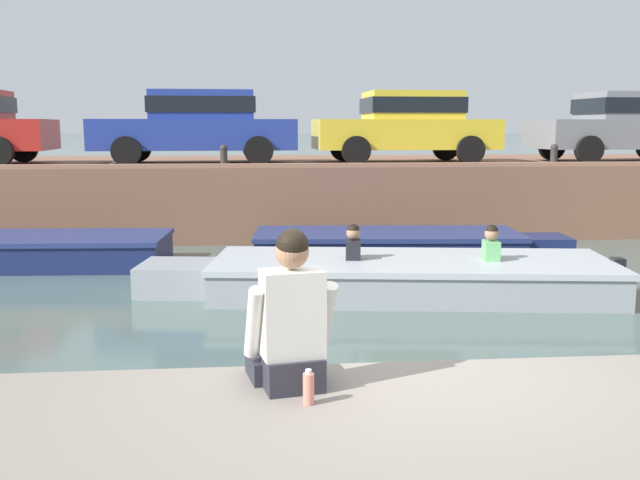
% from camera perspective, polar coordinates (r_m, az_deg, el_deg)
% --- Properties ---
extents(ground_plane, '(400.00, 400.00, 0.00)m').
position_cam_1_polar(ground_plane, '(9.48, 1.13, -4.96)').
color(ground_plane, '#4C605B').
extents(far_quay_wall, '(60.00, 6.00, 1.50)m').
position_cam_1_polar(far_quay_wall, '(16.90, -1.71, 3.85)').
color(far_quay_wall, brown).
rests_on(far_quay_wall, ground).
extents(far_wall_coping, '(60.00, 0.24, 0.08)m').
position_cam_1_polar(far_wall_coping, '(13.98, -1.00, 5.99)').
color(far_wall_coping, '#9F6C52').
rests_on(far_wall_coping, far_quay_wall).
extents(boat_moored_west_navy, '(5.99, 1.94, 0.51)m').
position_cam_1_polar(boat_moored_west_navy, '(12.93, -24.21, -0.81)').
color(boat_moored_west_navy, navy).
rests_on(boat_moored_west_navy, ground).
extents(boat_moored_central_navy, '(5.56, 1.97, 0.47)m').
position_cam_1_polar(boat_moored_central_navy, '(12.56, 6.39, -0.41)').
color(boat_moored_central_navy, navy).
rests_on(boat_moored_central_navy, ground).
extents(motorboat_passing, '(6.65, 2.60, 0.98)m').
position_cam_1_polar(motorboat_passing, '(9.88, 5.86, -2.91)').
color(motorboat_passing, '#93999E').
rests_on(motorboat_passing, ground).
extents(car_left_inner_blue, '(4.34, 2.09, 1.54)m').
position_cam_1_polar(car_left_inner_blue, '(15.67, -9.76, 9.15)').
color(car_left_inner_blue, '#233893').
rests_on(car_left_inner_blue, far_quay_wall).
extents(car_centre_yellow, '(3.99, 2.04, 1.54)m').
position_cam_1_polar(car_centre_yellow, '(15.97, 6.97, 9.21)').
color(car_centre_yellow, yellow).
rests_on(car_centre_yellow, far_quay_wall).
extents(car_right_inner_grey, '(4.04, 2.07, 1.54)m').
position_cam_1_polar(car_right_inner_grey, '(17.71, 23.23, 8.53)').
color(car_right_inner_grey, slate).
rests_on(car_right_inner_grey, far_quay_wall).
extents(mooring_bollard_mid, '(0.15, 0.15, 0.45)m').
position_cam_1_polar(mooring_bollard_mid, '(14.07, -7.71, 6.74)').
color(mooring_bollard_mid, '#2D2B28').
rests_on(mooring_bollard_mid, far_quay_wall).
extents(mooring_bollard_east, '(0.15, 0.15, 0.45)m').
position_cam_1_polar(mooring_bollard_east, '(15.30, 18.21, 6.56)').
color(mooring_bollard_east, '#2D2B28').
rests_on(mooring_bollard_east, far_quay_wall).
extents(person_seated_left, '(0.57, 0.58, 0.96)m').
position_cam_1_polar(person_seated_left, '(4.27, -2.37, -6.91)').
color(person_seated_left, '#282833').
rests_on(person_seated_left, near_quay).
extents(bottle_drink, '(0.06, 0.06, 0.20)m').
position_cam_1_polar(bottle_drink, '(4.08, -0.93, -11.77)').
color(bottle_drink, '#E07F6B').
rests_on(bottle_drink, near_quay).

